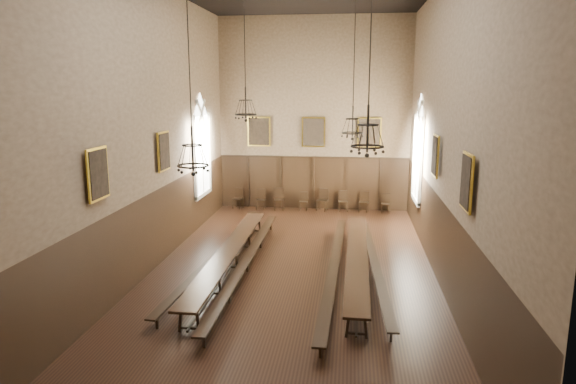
% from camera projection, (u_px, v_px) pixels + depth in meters
% --- Properties ---
extents(floor, '(9.00, 18.00, 0.02)m').
position_uv_depth(floor, '(291.00, 274.00, 16.20)').
color(floor, black).
rests_on(floor, ground).
extents(wall_back, '(9.00, 0.02, 9.00)m').
position_uv_depth(wall_back, '(314.00, 115.00, 24.05)').
color(wall_back, '#836B50').
rests_on(wall_back, ground).
extents(wall_front, '(9.00, 0.02, 9.00)m').
position_uv_depth(wall_front, '(210.00, 191.00, 6.53)').
color(wall_front, '#836B50').
rests_on(wall_front, ground).
extents(wall_left, '(0.02, 18.00, 9.00)m').
position_uv_depth(wall_left, '(147.00, 129.00, 15.83)').
color(wall_left, '#836B50').
rests_on(wall_left, ground).
extents(wall_right, '(0.02, 18.00, 9.00)m').
position_uv_depth(wall_right, '(447.00, 133.00, 14.75)').
color(wall_right, '#836B50').
rests_on(wall_right, ground).
extents(wainscot_panelling, '(9.00, 18.00, 2.50)m').
position_uv_depth(wainscot_panelling, '(291.00, 236.00, 15.94)').
color(wainscot_panelling, black).
rests_on(wainscot_panelling, floor).
extents(table_left, '(0.70, 9.51, 0.74)m').
position_uv_depth(table_left, '(230.00, 259.00, 16.42)').
color(table_left, black).
rests_on(table_left, floor).
extents(table_right, '(0.72, 9.18, 0.72)m').
position_uv_depth(table_right, '(357.00, 264.00, 16.01)').
color(table_right, black).
rests_on(table_right, floor).
extents(bench_left_outer, '(0.88, 9.23, 0.42)m').
position_uv_depth(bench_left_outer, '(214.00, 261.00, 16.55)').
color(bench_left_outer, black).
rests_on(bench_left_outer, floor).
extents(bench_left_inner, '(0.35, 10.71, 0.48)m').
position_uv_depth(bench_left_inner, '(247.00, 262.00, 16.34)').
color(bench_left_inner, black).
rests_on(bench_left_inner, floor).
extents(bench_right_inner, '(0.60, 10.53, 0.47)m').
position_uv_depth(bench_right_inner, '(334.00, 268.00, 15.82)').
color(bench_right_inner, black).
rests_on(bench_right_inner, floor).
extents(bench_right_outer, '(0.71, 9.31, 0.42)m').
position_uv_depth(bench_right_outer, '(375.00, 267.00, 16.01)').
color(bench_right_outer, black).
rests_on(bench_right_outer, floor).
extents(chair_0, '(0.51, 0.51, 0.97)m').
position_uv_depth(chair_0, '(238.00, 202.00, 24.87)').
color(chair_0, black).
rests_on(chair_0, floor).
extents(chair_1, '(0.44, 0.44, 0.97)m').
position_uv_depth(chair_1, '(261.00, 203.00, 24.67)').
color(chair_1, black).
rests_on(chair_1, floor).
extents(chair_2, '(0.51, 0.51, 1.03)m').
position_uv_depth(chair_2, '(279.00, 203.00, 24.57)').
color(chair_2, black).
rests_on(chair_2, floor).
extents(chair_3, '(0.38, 0.38, 0.86)m').
position_uv_depth(chair_3, '(303.00, 205.00, 24.50)').
color(chair_3, black).
rests_on(chair_3, floor).
extents(chair_4, '(0.58, 0.58, 1.04)m').
position_uv_depth(chair_4, '(322.00, 204.00, 24.42)').
color(chair_4, black).
rests_on(chair_4, floor).
extents(chair_5, '(0.48, 0.48, 0.96)m').
position_uv_depth(chair_5, '(343.00, 205.00, 24.32)').
color(chair_5, black).
rests_on(chair_5, floor).
extents(chair_6, '(0.50, 0.50, 0.96)m').
position_uv_depth(chair_6, '(364.00, 206.00, 24.17)').
color(chair_6, black).
rests_on(chair_6, floor).
extents(chair_7, '(0.41, 0.41, 0.89)m').
position_uv_depth(chair_7, '(386.00, 207.00, 23.99)').
color(chair_7, black).
rests_on(chair_7, floor).
extents(chandelier_back_left, '(0.75, 0.75, 4.27)m').
position_uv_depth(chandelier_back_left, '(246.00, 105.00, 17.44)').
color(chandelier_back_left, black).
rests_on(chandelier_back_left, ceiling).
extents(chandelier_back_right, '(0.76, 0.76, 4.94)m').
position_uv_depth(chandelier_back_right, '(353.00, 122.00, 17.97)').
color(chandelier_back_right, black).
rests_on(chandelier_back_right, ceiling).
extents(chandelier_front_left, '(0.83, 0.83, 5.38)m').
position_uv_depth(chandelier_front_left, '(192.00, 152.00, 13.40)').
color(chandelier_front_left, black).
rests_on(chandelier_front_left, ceiling).
extents(chandelier_front_right, '(0.84, 0.84, 4.83)m').
position_uv_depth(chandelier_front_right, '(368.00, 134.00, 12.81)').
color(chandelier_front_right, black).
rests_on(chandelier_front_right, ceiling).
extents(portrait_back_0, '(1.10, 0.12, 1.40)m').
position_uv_depth(portrait_back_0, '(259.00, 132.00, 24.39)').
color(portrait_back_0, gold).
rests_on(portrait_back_0, wall_back).
extents(portrait_back_1, '(1.10, 0.12, 1.40)m').
position_uv_depth(portrait_back_1, '(313.00, 132.00, 24.08)').
color(portrait_back_1, gold).
rests_on(portrait_back_1, wall_back).
extents(portrait_back_2, '(1.10, 0.12, 1.40)m').
position_uv_depth(portrait_back_2, '(369.00, 133.00, 23.77)').
color(portrait_back_2, gold).
rests_on(portrait_back_2, wall_back).
extents(portrait_left_0, '(0.12, 1.00, 1.30)m').
position_uv_depth(portrait_left_0, '(164.00, 151.00, 16.95)').
color(portrait_left_0, gold).
rests_on(portrait_left_0, wall_left).
extents(portrait_left_1, '(0.12, 1.00, 1.30)m').
position_uv_depth(portrait_left_1, '(98.00, 174.00, 12.57)').
color(portrait_left_1, gold).
rests_on(portrait_left_1, wall_left).
extents(portrait_right_0, '(0.12, 1.00, 1.30)m').
position_uv_depth(portrait_right_0, '(435.00, 156.00, 15.90)').
color(portrait_right_0, gold).
rests_on(portrait_right_0, wall_right).
extents(portrait_right_1, '(0.12, 1.00, 1.30)m').
position_uv_depth(portrait_right_1, '(467.00, 182.00, 11.52)').
color(portrait_right_1, gold).
rests_on(portrait_right_1, wall_right).
extents(window_right, '(0.20, 2.20, 4.60)m').
position_uv_depth(window_right, '(418.00, 148.00, 20.32)').
color(window_right, white).
rests_on(window_right, wall_right).
extents(window_left, '(0.20, 2.20, 4.60)m').
position_uv_depth(window_left, '(201.00, 145.00, 21.39)').
color(window_left, white).
rests_on(window_left, wall_left).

